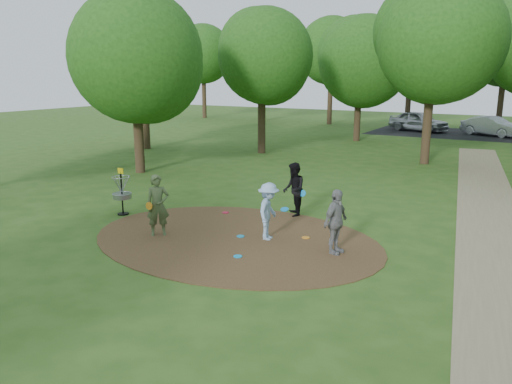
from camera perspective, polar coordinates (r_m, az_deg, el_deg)
The scene contains 16 objects.
ground at distance 13.94m, azimuth -2.47°, elevation -5.39°, with size 100.00×100.00×0.00m, color #2D5119.
dirt_clearing at distance 13.93m, azimuth -2.48°, elevation -5.35°, with size 8.40×8.40×0.02m, color #47301C.
footpath at distance 13.88m, azimuth 25.96°, elevation -6.84°, with size 2.00×40.00×0.01m, color #8C7A5B.
parking_lot at distance 41.68m, azimuth 22.88°, elevation 6.13°, with size 14.00×8.00×0.01m, color black.
player_observer_with_disc at distance 14.26m, azimuth -11.16°, elevation -1.53°, with size 0.75×0.75×1.75m.
player_throwing_with_disc at distance 13.67m, azimuth 1.45°, elevation -2.24°, with size 1.03×1.14×1.61m.
player_walking_with_disc at distance 16.03m, azimuth 4.33°, elevation 0.29°, with size 1.01×1.06×1.73m.
player_waiting_with_disc at distance 12.74m, azimuth 9.08°, elevation -3.40°, with size 0.58×1.04×1.68m.
disc_ground_cyan at distance 14.07m, azimuth -1.78°, elevation -5.08°, with size 0.22×0.22×0.02m, color #1A9BD4.
disc_ground_blue at distance 12.58m, azimuth -2.10°, elevation -7.35°, with size 0.22×0.22×0.02m, color #0D9EE7.
disc_ground_red at distance 16.46m, azimuth -3.51°, elevation -2.35°, with size 0.22×0.22×0.02m, color red.
car_left at distance 42.39m, azimuth 18.07°, elevation 7.72°, with size 1.91×4.75×1.62m, color #AAABB2.
car_right at distance 41.08m, azimuth 25.36°, elevation 6.81°, with size 1.52×4.37×1.44m, color #B4B5BC.
disc_ground_orange at distance 14.02m, azimuth 5.70°, elevation -5.20°, with size 0.22×0.22×0.02m, color orange.
disc_golf_basket at distance 16.68m, azimuth -15.11°, elevation 0.41°, with size 0.63×0.63×1.54m.
tree_ring at distance 20.22m, azimuth 18.17°, elevation 14.99°, with size 37.07×45.81×9.06m.
Camera 1 is at (7.10, -11.13, 4.47)m, focal length 35.00 mm.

